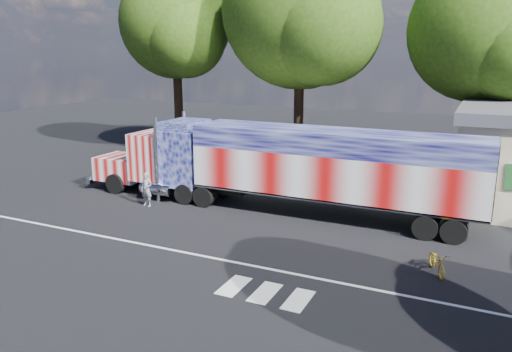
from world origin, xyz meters
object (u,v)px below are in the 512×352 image
at_px(tree_n_mid, 303,10).
at_px(woman, 146,189).
at_px(coach_bus, 270,154).
at_px(tree_ne_a, 483,31).
at_px(semi_truck, 282,165).
at_px(bicycle, 437,262).
at_px(tree_nw_a, 177,23).

bearing_deg(tree_n_mid, woman, -104.88).
distance_m(coach_bus, tree_ne_a, 14.91).
bearing_deg(coach_bus, semi_truck, -60.75).
height_order(coach_bus, bicycle, coach_bus).
relative_size(coach_bus, tree_n_mid, 0.70).
bearing_deg(tree_ne_a, woman, -137.25).
relative_size(semi_truck, tree_ne_a, 1.60).
relative_size(coach_bus, bicycle, 6.76).
xyz_separation_m(coach_bus, tree_ne_a, (11.42, 6.04, 7.44)).
bearing_deg(woman, bicycle, -7.13).
height_order(bicycle, tree_ne_a, tree_ne_a).
relative_size(semi_truck, tree_n_mid, 1.34).
bearing_deg(coach_bus, tree_ne_a, 27.87).
distance_m(woman, tree_n_mid, 17.05).
xyz_separation_m(semi_truck, woman, (-6.70, -2.37, -1.47)).
xyz_separation_m(coach_bus, tree_n_mid, (-0.04, 5.63, 8.99)).
bearing_deg(tree_nw_a, tree_ne_a, 1.10).
xyz_separation_m(tree_ne_a, tree_n_mid, (-11.46, -0.41, 1.56)).
relative_size(tree_nw_a, tree_ne_a, 1.07).
relative_size(tree_nw_a, tree_n_mid, 0.89).
distance_m(tree_nw_a, tree_n_mid, 10.37).
distance_m(semi_truck, tree_ne_a, 15.76).
xyz_separation_m(semi_truck, coach_bus, (-3.08, 5.49, -0.68)).
relative_size(woman, tree_ne_a, 0.13).
bearing_deg(tree_nw_a, tree_n_mid, 0.05).
height_order(semi_truck, tree_nw_a, tree_nw_a).
distance_m(tree_ne_a, tree_n_mid, 11.57).
bearing_deg(tree_n_mid, coach_bus, -89.63).
distance_m(semi_truck, woman, 7.26).
bearing_deg(semi_truck, woman, -160.48).
xyz_separation_m(tree_nw_a, tree_n_mid, (10.35, 0.01, 0.61)).
xyz_separation_m(coach_bus, tree_nw_a, (-10.38, 5.62, 8.38)).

